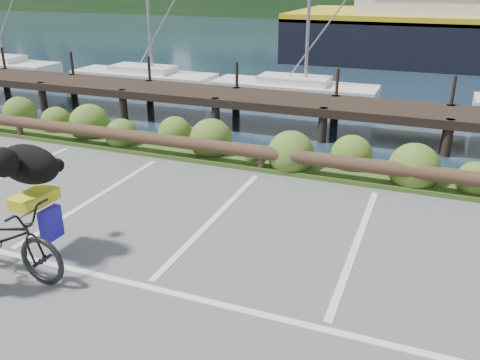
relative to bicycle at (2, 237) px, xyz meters
name	(u,v)px	position (x,y,z in m)	size (l,w,h in m)	color
ground	(160,273)	(2.14, 0.81, -0.59)	(72.00, 72.00, 0.00)	#545456
harbor_backdrop	(428,6)	(2.53, 79.28, -0.59)	(170.00, 160.00, 30.00)	#172839
vegetation_strip	(271,159)	(2.14, 6.11, -0.54)	(34.00, 1.60, 0.10)	#3D5B21
log_rail	(261,171)	(2.14, 5.41, -0.59)	(32.00, 0.30, 0.60)	#443021
bicycle	(2,237)	(0.00, 0.00, 0.00)	(0.78, 2.24, 1.17)	black
dog	(29,164)	(0.02, 0.72, 0.90)	(1.07, 0.52, 0.62)	black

